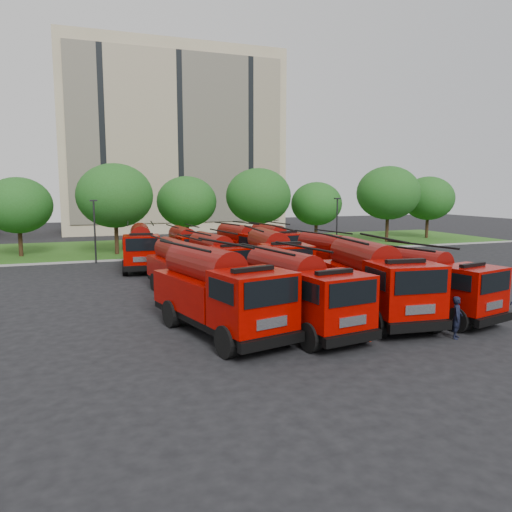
{
  "coord_description": "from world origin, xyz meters",
  "views": [
    {
      "loc": [
        -11.57,
        -24.68,
        6.05
      ],
      "look_at": [
        -0.89,
        4.44,
        1.8
      ],
      "focal_mm": 35.0,
      "sensor_mm": 36.0,
      "label": 1
    }
  ],
  "objects": [
    {
      "name": "ground",
      "position": [
        0.0,
        0.0,
        0.0
      ],
      "size": [
        140.0,
        140.0,
        0.0
      ],
      "primitive_type": "plane",
      "color": "black",
      "rests_on": "ground"
    },
    {
      "name": "lawn",
      "position": [
        0.0,
        26.0,
        0.06
      ],
      "size": [
        70.0,
        16.0,
        0.12
      ],
      "primitive_type": "cube",
      "color": "#275015",
      "rests_on": "ground"
    },
    {
      "name": "curb",
      "position": [
        0.0,
        17.9,
        0.07
      ],
      "size": [
        70.0,
        0.3,
        0.14
      ],
      "primitive_type": "cube",
      "color": "gray",
      "rests_on": "ground"
    },
    {
      "name": "apartment_building",
      "position": [
        2.0,
        47.94,
        12.5
      ],
      "size": [
        30.0,
        14.18,
        25.0
      ],
      "color": "#BEAF8D",
      "rests_on": "ground"
    },
    {
      "name": "tree_1",
      "position": [
        -16.0,
        23.0,
        4.55
      ],
      "size": [
        5.71,
        5.71,
        6.98
      ],
      "color": "#382314",
      "rests_on": "ground"
    },
    {
      "name": "tree_2",
      "position": [
        -8.0,
        21.5,
        5.35
      ],
      "size": [
        6.72,
        6.72,
        8.22
      ],
      "color": "#382314",
      "rests_on": "ground"
    },
    {
      "name": "tree_3",
      "position": [
        -1.0,
        24.0,
        4.68
      ],
      "size": [
        5.88,
        5.88,
        7.19
      ],
      "color": "#382314",
      "rests_on": "ground"
    },
    {
      "name": "tree_4",
      "position": [
        6.0,
        22.5,
        5.22
      ],
      "size": [
        6.55,
        6.55,
        8.01
      ],
      "color": "#382314",
      "rests_on": "ground"
    },
    {
      "name": "tree_5",
      "position": [
        13.0,
        23.5,
        4.35
      ],
      "size": [
        5.46,
        5.46,
        6.68
      ],
      "color": "#382314",
      "rests_on": "ground"
    },
    {
      "name": "tree_6",
      "position": [
        21.0,
        22.0,
        5.49
      ],
      "size": [
        6.89,
        6.89,
        8.42
      ],
      "color": "#382314",
      "rests_on": "ground"
    },
    {
      "name": "tree_7",
      "position": [
        28.0,
        24.0,
        4.82
      ],
      "size": [
        6.05,
        6.05,
        7.39
      ],
      "color": "#382314",
      "rests_on": "ground"
    },
    {
      "name": "lamp_post_0",
      "position": [
        -10.0,
        17.2,
        2.9
      ],
      "size": [
        0.6,
        0.25,
        5.11
      ],
      "color": "black",
      "rests_on": "ground"
    },
    {
      "name": "lamp_post_1",
      "position": [
        12.0,
        17.2,
        2.9
      ],
      "size": [
        0.6,
        0.25,
        5.11
      ],
      "color": "black",
      "rests_on": "ground"
    },
    {
      "name": "fire_truck_0",
      "position": [
        -6.06,
        -5.14,
        1.79
      ],
      "size": [
        4.41,
        8.23,
        3.56
      ],
      "rotation": [
        0.0,
        0.0,
        0.23
      ],
      "color": "black",
      "rests_on": "ground"
    },
    {
      "name": "fire_truck_1",
      "position": [
        -2.74,
        -5.82,
        1.68
      ],
      "size": [
        3.56,
        7.64,
        3.35
      ],
      "rotation": [
        0.0,
        0.0,
        0.14
      ],
      "color": "black",
      "rests_on": "ground"
    },
    {
      "name": "fire_truck_2",
      "position": [
        1.42,
        -5.25,
        1.78
      ],
      "size": [
        3.52,
        8.03,
        3.55
      ],
      "rotation": [
        0.0,
        0.0,
        -0.11
      ],
      "color": "black",
      "rests_on": "ground"
    },
    {
      "name": "fire_truck_3",
      "position": [
        3.97,
        -5.71,
        1.6
      ],
      "size": [
        3.94,
        7.35,
        3.18
      ],
      "rotation": [
        0.0,
        0.0,
        0.23
      ],
      "color": "black",
      "rests_on": "ground"
    },
    {
      "name": "fire_truck_4",
      "position": [
        -5.92,
        3.11,
        1.54
      ],
      "size": [
        3.12,
        6.97,
        3.07
      ],
      "rotation": [
        0.0,
        0.0,
        0.12
      ],
      "color": "black",
      "rests_on": "ground"
    },
    {
      "name": "fire_truck_5",
      "position": [
        -3.25,
        4.95,
        1.6
      ],
      "size": [
        3.3,
        7.23,
        3.18
      ],
      "rotation": [
        0.0,
        0.0,
        0.13
      ],
      "color": "black",
      "rests_on": "ground"
    },
    {
      "name": "fire_truck_6",
      "position": [
        -0.27,
        3.08,
        1.74
      ],
      "size": [
        3.38,
        7.83,
        3.46
      ],
      "rotation": [
        0.0,
        0.0,
        -0.1
      ],
      "color": "black",
      "rests_on": "ground"
    },
    {
      "name": "fire_truck_7",
      "position": [
        4.33,
        4.15,
        1.52
      ],
      "size": [
        3.35,
        6.93,
        3.02
      ],
      "rotation": [
        0.0,
        0.0,
        0.17
      ],
      "color": "black",
      "rests_on": "ground"
    },
    {
      "name": "fire_truck_8",
      "position": [
        -6.92,
        12.96,
        1.65
      ],
      "size": [
        3.27,
        7.44,
        3.28
      ],
      "rotation": [
        0.0,
        0.0,
        -0.11
      ],
      "color": "black",
      "rests_on": "ground"
    },
    {
      "name": "fire_truck_9",
      "position": [
        -3.37,
        13.74,
        1.49
      ],
      "size": [
        2.64,
        6.6,
        2.96
      ],
      "rotation": [
        0.0,
        0.0,
        0.05
      ],
      "color": "black",
      "rests_on": "ground"
    },
    {
      "name": "fire_truck_10",
      "position": [
        0.91,
        12.42,
        1.58
      ],
      "size": [
        3.62,
        7.23,
        3.15
      ],
      "rotation": [
        0.0,
        0.0,
        0.19
      ],
      "color": "black",
      "rests_on": "ground"
    },
    {
      "name": "fire_truck_11",
      "position": [
        3.76,
        12.8,
        1.54
      ],
      "size": [
        3.03,
        6.93,
        3.06
      ],
      "rotation": [
        0.0,
        0.0,
        0.11
      ],
      "color": "black",
      "rests_on": "ground"
    },
    {
      "name": "firefighter_0",
      "position": [
        2.78,
        -9.1,
        0.0
      ],
      "size": [
        0.78,
        0.77,
        1.73
      ],
      "primitive_type": "imported",
      "rotation": [
        0.0,
        0.0,
        0.75
      ],
      "color": "black",
      "rests_on": "ground"
    },
    {
      "name": "firefighter_1",
      "position": [
        -0.92,
        -8.3,
        0.0
      ],
      "size": [
        0.78,
        0.52,
        1.48
      ],
      "primitive_type": "imported",
      "rotation": [
        0.0,
        0.0,
        -0.18
      ],
      "color": "#B1250D",
      "rests_on": "ground"
    },
    {
      "name": "firefighter_2",
      "position": [
        7.66,
        -5.24,
        0.0
      ],
      "size": [
        0.7,
        0.98,
        1.5
      ],
      "primitive_type": "imported",
      "rotation": [
        0.0,
        0.0,
        1.82
      ],
      "color": "#B1250D",
      "rests_on": "ground"
    },
    {
      "name": "firefighter_4",
      "position": [
        -6.6,
        1.79,
        0.0
      ],
      "size": [
        1.09,
        1.09,
        1.91
      ],
      "primitive_type": "imported",
      "rotation": [
        0.0,
        0.0,
        2.37
      ],
      "color": "black",
      "rests_on": "ground"
    },
    {
      "name": "firefighter_5",
      "position": [
        5.18,
        3.06,
        0.0
      ],
      "size": [
        1.68,
        0.74,
        1.8
      ],
      "primitive_type": "imported",
      "rotation": [
        0.0,
        0.0,
        3.15
      ],
      "color": "#B1250D",
      "rests_on": "ground"
    }
  ]
}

